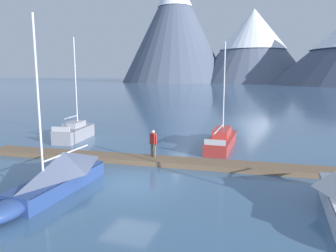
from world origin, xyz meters
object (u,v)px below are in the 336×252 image
(person_on_dock, at_px, (153,142))
(sailboat_nearest_berth, at_px, (76,131))
(sailboat_mid_dock_port, at_px, (222,139))
(sailboat_second_berth, at_px, (56,175))

(person_on_dock, bearing_deg, sailboat_nearest_berth, 152.78)
(person_on_dock, bearing_deg, sailboat_mid_dock_port, 57.76)
(sailboat_nearest_berth, distance_m, sailboat_second_berth, 12.39)
(sailboat_nearest_berth, height_order, sailboat_mid_dock_port, sailboat_nearest_berth)
(sailboat_mid_dock_port, xyz_separation_m, person_on_dock, (-3.47, -5.50, 0.69))
(sailboat_mid_dock_port, bearing_deg, person_on_dock, -122.24)
(sailboat_mid_dock_port, bearing_deg, sailboat_second_berth, -116.20)
(sailboat_second_berth, relative_size, sailboat_mid_dock_port, 1.01)
(person_on_dock, bearing_deg, sailboat_second_berth, -110.37)
(sailboat_second_berth, bearing_deg, person_on_dock, 69.63)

